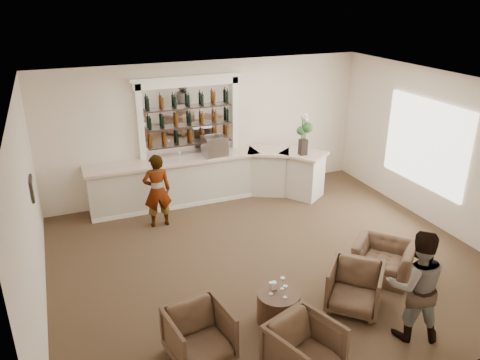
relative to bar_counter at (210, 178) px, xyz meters
name	(u,v)px	position (x,y,z in m)	size (l,w,h in m)	color
ground	(268,259)	(0.16, -3.00, -0.57)	(8.00, 8.00, 0.00)	#4D3526
room_shell	(263,132)	(0.33, -2.29, 1.77)	(8.04, 7.02, 3.32)	#F4E2CA
bar_counter	(210,178)	(0.00, 0.00, 0.00)	(5.72, 1.80, 1.14)	silver
back_bar_alcove	(189,117)	(-0.34, 0.41, 1.46)	(2.64, 0.25, 3.00)	white
cocktail_table	(278,307)	(-0.47, -4.67, -0.32)	(0.67, 0.67, 0.50)	brown
sommelier	(157,191)	(-1.46, -0.82, 0.25)	(0.60, 0.39, 1.64)	gray
guest	(416,286)	(1.20, -5.70, 0.30)	(0.85, 0.66, 1.74)	gray
armchair_left	(199,335)	(-1.85, -4.97, -0.19)	(0.83, 0.85, 0.77)	brown
armchair_center	(304,350)	(-0.64, -5.78, -0.18)	(0.84, 0.87, 0.79)	brown
armchair_right	(355,288)	(0.81, -4.85, -0.19)	(0.82, 0.85, 0.77)	brown
armchair_far	(383,259)	(1.84, -4.26, -0.25)	(1.01, 0.88, 0.65)	brown
espresso_machine	(215,146)	(0.14, 0.00, 0.80)	(0.54, 0.45, 0.48)	#B0B0B5
flower_vase	(304,132)	(2.11, -0.72, 1.13)	(0.27, 0.27, 1.01)	black
wine_glass_bar_left	(211,152)	(0.06, 0.02, 0.67)	(0.07, 0.07, 0.21)	white
wine_glass_bar_right	(180,156)	(-0.72, -0.02, 0.67)	(0.07, 0.07, 0.21)	white
wine_glass_tbl_a	(271,288)	(-0.59, -4.64, 0.03)	(0.07, 0.07, 0.21)	white
wine_glass_tbl_b	(282,283)	(-0.37, -4.59, 0.03)	(0.07, 0.07, 0.21)	white
wine_glass_tbl_c	(285,292)	(-0.43, -4.80, 0.03)	(0.07, 0.07, 0.21)	white
napkin_holder	(274,285)	(-0.49, -4.53, -0.01)	(0.08, 0.08, 0.12)	white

